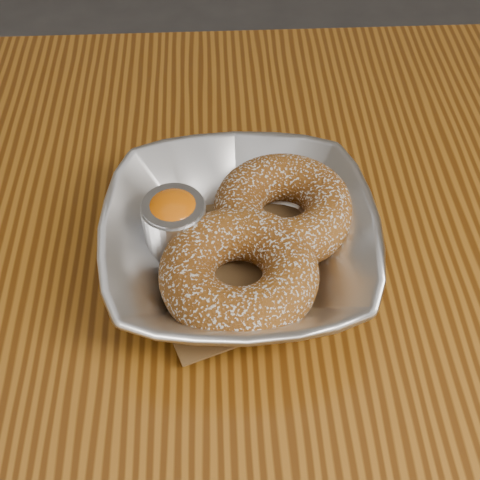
{
  "coord_description": "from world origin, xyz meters",
  "views": [
    {
      "loc": [
        -0.05,
        -0.26,
        1.15
      ],
      "look_at": [
        -0.03,
        0.07,
        0.78
      ],
      "focal_mm": 50.0,
      "sensor_mm": 36.0,
      "label": 1
    }
  ],
  "objects_px": {
    "table": "(286,402)",
    "serving_bowl": "(240,244)",
    "ramekin": "(175,222)",
    "donut_back": "(284,209)",
    "donut_front": "(239,273)"
  },
  "relations": [
    {
      "from": "table",
      "to": "serving_bowl",
      "type": "distance_m",
      "value": 0.15
    },
    {
      "from": "table",
      "to": "ramekin",
      "type": "relative_size",
      "value": 23.67
    },
    {
      "from": "serving_bowl",
      "to": "ramekin",
      "type": "relative_size",
      "value": 4.04
    },
    {
      "from": "serving_bowl",
      "to": "donut_back",
      "type": "xyz_separation_m",
      "value": [
        0.04,
        0.03,
        0.0
      ]
    },
    {
      "from": "donut_back",
      "to": "table",
      "type": "bearing_deg",
      "value": -90.59
    },
    {
      "from": "serving_bowl",
      "to": "donut_back",
      "type": "bearing_deg",
      "value": 41.07
    },
    {
      "from": "table",
      "to": "donut_front",
      "type": "height_order",
      "value": "donut_front"
    },
    {
      "from": "table",
      "to": "donut_back",
      "type": "xyz_separation_m",
      "value": [
        0.0,
        0.1,
        0.13
      ]
    },
    {
      "from": "table",
      "to": "donut_front",
      "type": "bearing_deg",
      "value": 135.64
    },
    {
      "from": "donut_back",
      "to": "ramekin",
      "type": "distance_m",
      "value": 0.09
    },
    {
      "from": "table",
      "to": "ramekin",
      "type": "distance_m",
      "value": 0.18
    },
    {
      "from": "serving_bowl",
      "to": "donut_back",
      "type": "relative_size",
      "value": 1.87
    },
    {
      "from": "serving_bowl",
      "to": "donut_front",
      "type": "bearing_deg",
      "value": -94.2
    },
    {
      "from": "table",
      "to": "serving_bowl",
      "type": "relative_size",
      "value": 5.85
    },
    {
      "from": "table",
      "to": "serving_bowl",
      "type": "bearing_deg",
      "value": 117.13
    }
  ]
}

